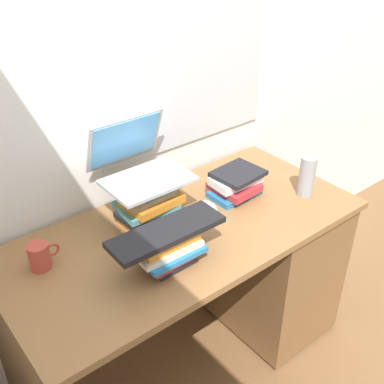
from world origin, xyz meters
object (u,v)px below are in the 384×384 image
(laptop, at_px, (138,163))
(mug, at_px, (40,256))
(water_bottle, at_px, (307,176))
(desk, at_px, (252,261))
(book_stack_tall, at_px, (149,202))
(book_stack_keyboard_riser, at_px, (167,249))
(book_stack_side, at_px, (235,183))
(computer_mouse, at_px, (208,207))
(keyboard, at_px, (167,232))

(laptop, bearing_deg, mug, -171.92)
(mug, height_order, water_bottle, water_bottle)
(desk, relative_size, book_stack_tall, 5.90)
(book_stack_keyboard_riser, bearing_deg, book_stack_side, 20.53)
(book_stack_side, relative_size, computer_mouse, 2.27)
(book_stack_side, bearing_deg, computer_mouse, -173.34)
(desk, xyz_separation_m, laptop, (-0.45, 0.22, 0.58))
(mug, bearing_deg, water_bottle, -13.36)
(book_stack_keyboard_riser, xyz_separation_m, book_stack_side, (0.51, 0.19, -0.01))
(desk, xyz_separation_m, book_stack_keyboard_riser, (-0.56, -0.10, 0.42))
(desk, bearing_deg, mug, 170.23)
(book_stack_side, height_order, water_bottle, water_bottle)
(book_stack_side, distance_m, keyboard, 0.55)
(laptop, relative_size, mug, 2.85)
(desk, relative_size, laptop, 4.48)
(book_stack_keyboard_riser, xyz_separation_m, computer_mouse, (0.33, 0.17, -0.05))
(book_stack_tall, distance_m, book_stack_keyboard_riser, 0.28)
(book_stack_side, bearing_deg, book_stack_tall, 169.64)
(book_stack_tall, height_order, computer_mouse, book_stack_tall)
(laptop, relative_size, computer_mouse, 3.15)
(book_stack_keyboard_riser, distance_m, keyboard, 0.07)
(keyboard, xyz_separation_m, computer_mouse, (0.33, 0.17, -0.12))
(book_stack_keyboard_riser, relative_size, mug, 2.14)
(book_stack_side, distance_m, computer_mouse, 0.18)
(desk, xyz_separation_m, mug, (-0.92, 0.16, 0.40))
(computer_mouse, bearing_deg, book_stack_keyboard_riser, -153.02)
(computer_mouse, xyz_separation_m, mug, (-0.69, 0.09, 0.03))
(laptop, bearing_deg, book_stack_side, -19.09)
(mug, bearing_deg, book_stack_side, -4.81)
(book_stack_keyboard_riser, distance_m, laptop, 0.38)
(desk, xyz_separation_m, water_bottle, (0.19, -0.10, 0.44))
(mug, bearing_deg, laptop, 8.08)
(book_stack_tall, height_order, book_stack_keyboard_riser, book_stack_tall)
(desk, height_order, laptop, laptop)
(keyboard, relative_size, water_bottle, 2.30)
(desk, relative_size, book_stack_keyboard_riser, 5.96)
(water_bottle, bearing_deg, book_stack_keyboard_riser, 179.95)
(book_stack_keyboard_riser, relative_size, computer_mouse, 2.37)
(book_stack_tall, xyz_separation_m, mug, (-0.46, -0.00, -0.04))
(desk, height_order, computer_mouse, computer_mouse)
(laptop, distance_m, mug, 0.50)
(book_stack_side, bearing_deg, mug, 175.19)
(laptop, bearing_deg, computer_mouse, -34.96)
(book_stack_tall, height_order, mug, book_stack_tall)
(book_stack_side, height_order, laptop, laptop)
(book_stack_side, bearing_deg, keyboard, -159.59)
(keyboard, height_order, computer_mouse, keyboard)
(book_stack_side, distance_m, laptop, 0.46)
(desk, bearing_deg, laptop, 153.69)
(book_stack_tall, distance_m, keyboard, 0.29)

